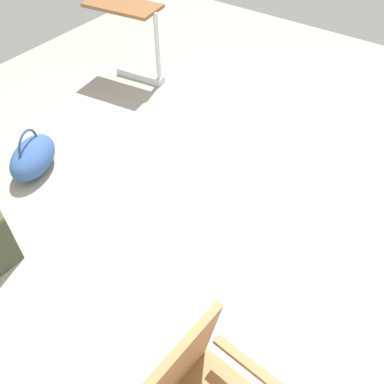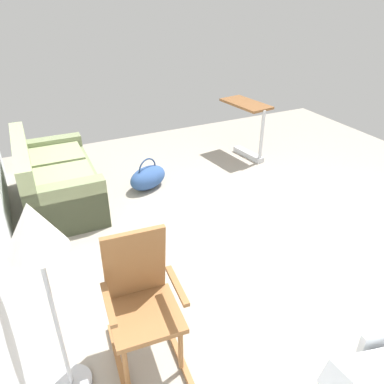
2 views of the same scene
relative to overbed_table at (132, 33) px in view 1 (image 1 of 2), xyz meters
The scene contains 3 objects.
ground_plane 2.36m from the overbed_table, 151.52° to the left, with size 7.23×7.23×0.00m, color gray.
overbed_table is the anchor object (origin of this frame).
duffel_bag 1.84m from the overbed_table, 100.53° to the left, with size 0.51×0.64×0.43m.
Camera 1 is at (-1.04, 2.10, 2.52)m, focal length 38.07 mm.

